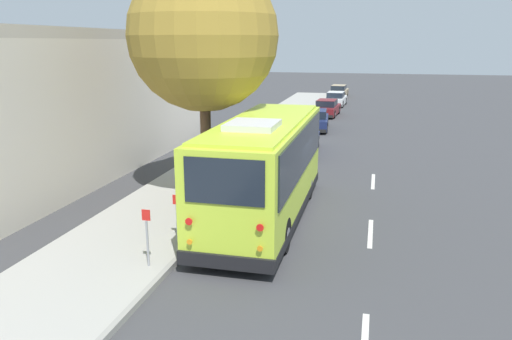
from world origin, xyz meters
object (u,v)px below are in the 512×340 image
at_px(parked_sedan_white, 336,99).
at_px(parked_sedan_maroon, 327,108).
at_px(sign_post_far, 177,216).
at_px(parked_sedan_blue, 301,141).
at_px(street_tree, 204,25).
at_px(sign_post_near, 147,237).
at_px(fire_hydrant, 250,160).
at_px(shuttle_bus, 264,165).
at_px(parked_sedan_tan, 339,92).
at_px(parked_sedan_navy, 315,120).

bearing_deg(parked_sedan_white, parked_sedan_maroon, -178.67).
distance_m(parked_sedan_maroon, sign_post_far, 26.87).
xyz_separation_m(parked_sedan_blue, street_tree, (-8.34, 2.31, 5.63)).
height_order(parked_sedan_maroon, sign_post_near, sign_post_near).
xyz_separation_m(parked_sedan_white, fire_hydrant, (-25.16, 1.67, -0.03)).
height_order(shuttle_bus, fire_hydrant, shuttle_bus).
bearing_deg(parked_sedan_maroon, parked_sedan_tan, 3.89).
distance_m(parked_sedan_white, sign_post_near, 35.48).
distance_m(street_tree, sign_post_far, 7.17).
bearing_deg(sign_post_far, parked_sedan_navy, -4.21).
distance_m(shuttle_bus, parked_sedan_white, 31.02).
height_order(parked_sedan_white, sign_post_near, sign_post_near).
relative_size(shuttle_bus, sign_post_far, 6.89).
bearing_deg(street_tree, parked_sedan_white, -4.72).
xyz_separation_m(parked_sedan_blue, sign_post_far, (-13.01, 1.65, 0.23)).
bearing_deg(parked_sedan_navy, fire_hydrant, 168.49).
height_order(parked_sedan_blue, sign_post_far, sign_post_far).
bearing_deg(parked_sedan_tan, parked_sedan_white, -175.12).
bearing_deg(fire_hydrant, street_tree, 169.01).
bearing_deg(sign_post_far, sign_post_near, 180.00).
bearing_deg(parked_sedan_navy, parked_sedan_blue, 176.64).
xyz_separation_m(parked_sedan_blue, fire_hydrant, (-4.66, 1.60, -0.04)).
relative_size(parked_sedan_maroon, sign_post_far, 3.36).
bearing_deg(sign_post_near, fire_hydrant, -0.28).
bearing_deg(parked_sedan_navy, sign_post_far, 171.18).
relative_size(parked_sedan_tan, sign_post_near, 3.06).
bearing_deg(parked_sedan_white, shuttle_bus, -176.98).
xyz_separation_m(shuttle_bus, fire_hydrant, (5.82, 1.95, -1.30)).
xyz_separation_m(parked_sedan_tan, fire_hydrant, (-32.49, 1.37, -0.04)).
xyz_separation_m(parked_sedan_blue, parked_sedan_maroon, (13.82, 0.07, -0.00)).
relative_size(sign_post_far, fire_hydrant, 1.60).
distance_m(shuttle_bus, parked_sedan_tan, 38.34).
height_order(shuttle_bus, parked_sedan_navy, shuttle_bus).
distance_m(shuttle_bus, sign_post_far, 3.38).
xyz_separation_m(sign_post_far, fire_hydrant, (8.35, -0.05, -0.27)).
bearing_deg(fire_hydrant, parked_sedan_tan, -2.41).
relative_size(parked_sedan_blue, parked_sedan_maroon, 1.09).
height_order(parked_sedan_maroon, street_tree, street_tree).
distance_m(sign_post_near, fire_hydrant, 10.28).
distance_m(sign_post_far, fire_hydrant, 8.35).
height_order(parked_sedan_navy, sign_post_near, sign_post_near).
height_order(parked_sedan_maroon, sign_post_far, sign_post_far).
bearing_deg(parked_sedan_blue, shuttle_bus, 177.66).
bearing_deg(parked_sedan_maroon, shuttle_bus, -175.79).
relative_size(street_tree, fire_hydrant, 11.31).
bearing_deg(parked_sedan_white, sign_post_far, 179.56).
bearing_deg(shuttle_bus, parked_sedan_white, 0.35).
relative_size(parked_sedan_tan, fire_hydrant, 5.68).
bearing_deg(parked_sedan_maroon, fire_hydrant, 178.50).
bearing_deg(parked_sedan_blue, parked_sedan_tan, -3.79).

